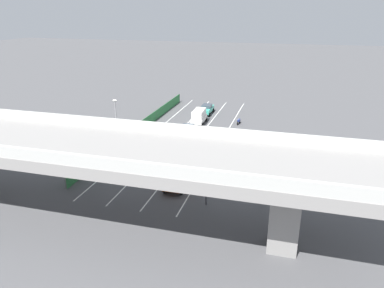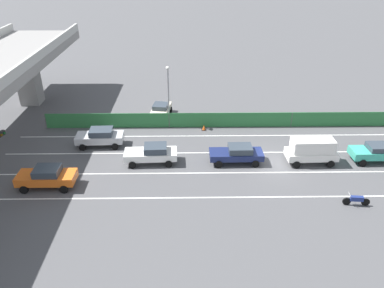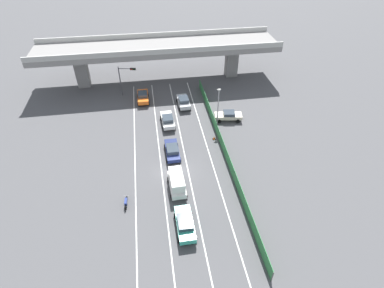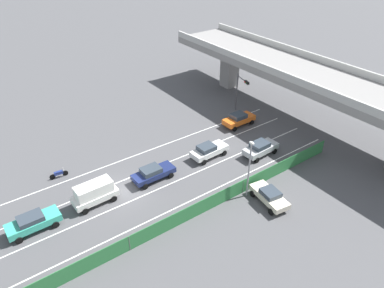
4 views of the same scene
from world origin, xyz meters
name	(u,v)px [view 4 (image 4 of 4)]	position (x,y,z in m)	size (l,w,h in m)	color
ground_plane	(125,191)	(0.00, 0.00, 0.00)	(300.00, 300.00, 0.00)	#4C4C4F
lane_line_left_edge	(129,158)	(-5.15, 3.14, 0.00)	(0.14, 42.28, 0.01)	silver
lane_line_mid_left	(144,172)	(-1.72, 3.14, 0.00)	(0.14, 42.28, 0.01)	silver
lane_line_mid_right	(160,188)	(1.72, 3.14, 0.00)	(0.14, 42.28, 0.01)	silver
lane_line_right_edge	(179,206)	(5.15, 3.14, 0.00)	(0.14, 42.28, 0.01)	silver
elevated_overpass	(304,77)	(0.00, 26.28, 6.10)	(44.73, 8.81, 7.86)	gray
green_fence	(191,212)	(7.20, 3.14, 0.80)	(0.10, 38.38, 1.60)	#2D753D
car_taxi_teal	(33,222)	(0.07, -9.02, 0.91)	(2.02, 4.63, 1.60)	teal
car_van_white	(94,192)	(-0.08, -3.11, 1.27)	(2.11, 4.40, 2.26)	silver
car_sedan_white	(209,150)	(0.10, 10.73, 0.91)	(2.15, 4.61, 1.66)	white
car_sedan_silver	(260,148)	(3.29, 15.86, 0.94)	(2.14, 4.45, 1.70)	#B7BABC
car_sedan_navy	(153,173)	(0.03, 3.32, 0.88)	(2.02, 4.65, 1.59)	navy
car_taxi_orange	(239,119)	(-3.49, 18.62, 0.93)	(2.02, 4.47, 1.70)	orange
motorcycle	(59,174)	(-6.22, -4.65, 0.46)	(0.60, 1.95, 0.93)	black
parked_sedan_cream	(269,196)	(9.83, 10.57, 0.85)	(4.54, 2.46, 1.51)	beige
traffic_light	(241,87)	(-6.18, 21.12, 3.87)	(3.08, 1.08, 5.49)	#47474C
street_lamp	(250,164)	(7.76, 9.54, 3.92)	(0.60, 0.36, 6.35)	gray
traffic_cone	(210,201)	(6.51, 5.93, 0.26)	(0.47, 0.47, 0.57)	orange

